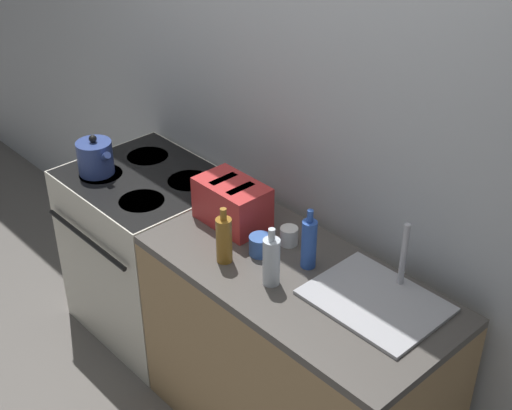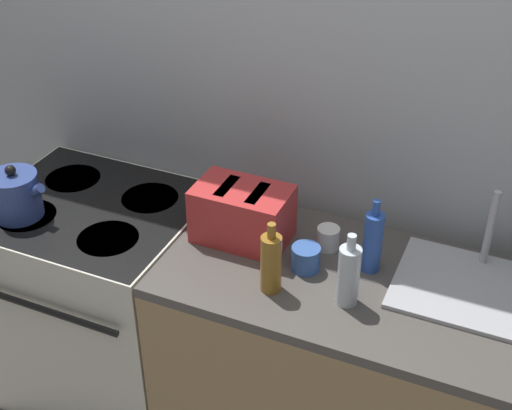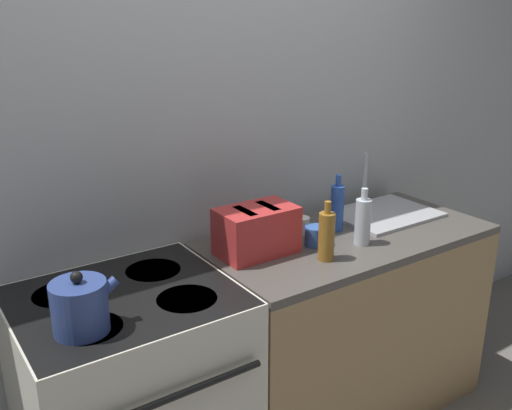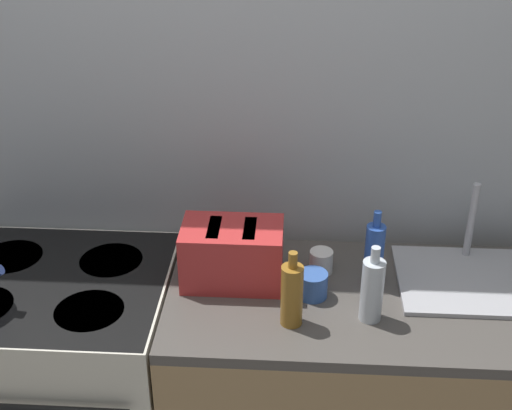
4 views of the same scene
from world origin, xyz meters
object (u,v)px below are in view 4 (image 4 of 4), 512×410
Objects in this scene: toaster at (232,254)px; bottle_clear at (372,289)px; stove at (65,385)px; cup_blue at (313,285)px; bottle_blue at (374,254)px; cup_white at (321,262)px; bottle_amber at (292,294)px.

bottle_clear is (0.42, -0.17, 0.01)m from toaster.
stove is 1.16m from bottle_clear.
stove is 0.97m from cup_blue.
cup_blue reaches higher than stove.
bottle_blue is at bearing 1.35° from toaster.
stove is 11.63× the size of cup_white.
bottle_blue reaches higher than bottle_clear.
toaster is 0.44m from bottle_blue.
cup_blue is (0.06, 0.14, -0.06)m from bottle_amber.
bottle_clear is at bearing -6.97° from stove.
stove is 3.68× the size of bottle_amber.
bottle_amber is 0.99× the size of bottle_clear.
cup_white is at bearing 71.42° from bottle_amber.
bottle_clear reaches higher than bottle_amber.
bottle_amber is at bearing -171.12° from bottle_clear.
bottle_blue is 0.22m from cup_blue.
toaster is at bearing 164.24° from cup_blue.
cup_blue is (-0.19, -0.08, -0.07)m from bottle_blue.
cup_blue is at bearing -156.59° from bottle_blue.
cup_white is at bearing 161.71° from bottle_blue.
bottle_amber is 0.16m from cup_blue.
cup_blue is at bearing 65.46° from bottle_amber.
cup_blue is 1.20× the size of cup_white.
toaster is 1.28× the size of bottle_clear.
toaster is at bearing -167.33° from cup_white.
cup_blue is (-0.17, 0.10, -0.06)m from bottle_clear.
bottle_blue is 0.18m from bottle_clear.
bottle_clear is 2.67× the size of cup_blue.
bottle_blue is at bearing 23.41° from cup_blue.
stove is at bearing -172.66° from cup_white.
bottle_blue is (1.03, 0.06, 0.55)m from stove.
cup_white is at bearing 77.95° from cup_blue.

